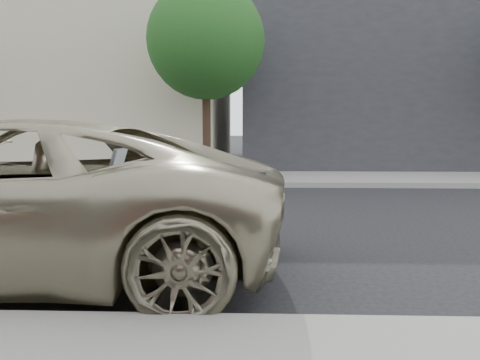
# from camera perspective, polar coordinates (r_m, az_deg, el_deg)

# --- Properties ---
(ground) EXTENTS (120.00, 120.00, 0.00)m
(ground) POSITION_cam_1_polar(r_m,az_deg,el_deg) (8.05, 5.78, -5.80)
(ground) COLOR black
(ground) RESTS_ON ground
(far_sidewalk) EXTENTS (44.00, 3.00, 0.15)m
(far_sidewalk) POSITION_cam_1_polar(r_m,az_deg,el_deg) (14.44, 4.08, 0.17)
(far_sidewalk) COLOR gray
(far_sidewalk) RESTS_ON ground
(far_building_dark) EXTENTS (16.00, 11.00, 7.00)m
(far_building_dark) POSITION_cam_1_polar(r_m,az_deg,el_deg) (22.69, 21.76, 10.82)
(far_building_dark) COLOR #29292E
(far_building_dark) RESTS_ON ground
(far_building_cream) EXTENTS (14.00, 11.00, 8.00)m
(far_building_cream) POSITION_cam_1_polar(r_m,az_deg,el_deg) (23.06, -20.04, 12.07)
(far_building_cream) COLOR #B6AE92
(far_building_cream) RESTS_ON ground
(street_tree_mid) EXTENTS (3.40, 3.40, 5.70)m
(street_tree_mid) POSITION_cam_1_polar(r_m,az_deg,el_deg) (14.11, -4.19, 16.58)
(street_tree_mid) COLOR #352418
(street_tree_mid) RESTS_ON far_sidewalk
(motorcycle) EXTENTS (2.35, 0.76, 1.49)m
(motorcycle) POSITION_cam_1_polar(r_m,az_deg,el_deg) (5.42, -6.31, -5.12)
(motorcycle) COLOR black
(motorcycle) RESTS_ON ground
(minivan) EXTENTS (6.59, 3.15, 1.81)m
(minivan) POSITION_cam_1_polar(r_m,az_deg,el_deg) (6.07, -27.25, -2.01)
(minivan) COLOR tan
(minivan) RESTS_ON ground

